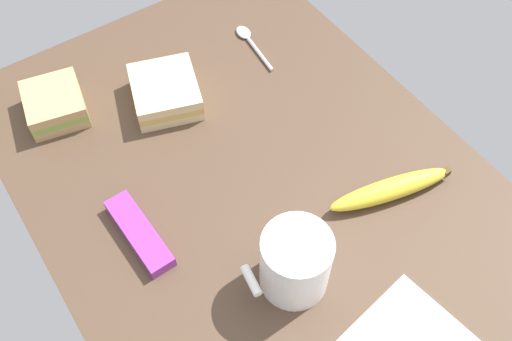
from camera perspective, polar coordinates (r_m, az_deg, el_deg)
tabletop at (r=89.26cm, az=-0.00°, el=-1.46°), size 90.00×64.00×2.00cm
coffee_mug_black at (r=76.03cm, az=3.87°, el=-8.97°), size 9.30×11.81×10.41cm
sandwich_main at (r=100.46cm, az=-19.14°, el=6.18°), size 11.74×10.98×4.40cm
sandwich_side at (r=97.89cm, az=-8.89°, el=7.63°), size 14.42×13.69×4.40cm
banana at (r=87.96cm, az=13.09°, el=-1.81°), size 8.15×19.71×3.35cm
spoon at (r=108.01cm, az=-0.62°, el=12.63°), size 12.74×2.90×0.80cm
snack_bar at (r=84.37cm, az=-11.39°, el=-6.04°), size 13.98×4.20×2.00cm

